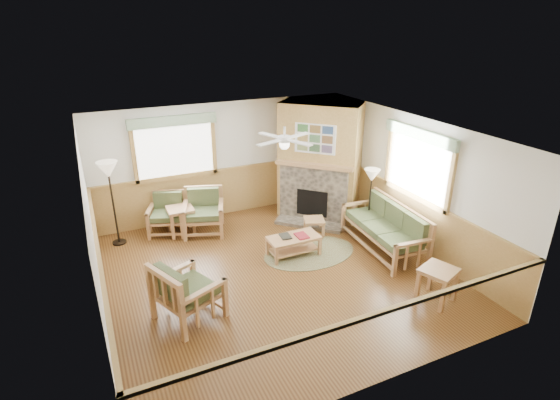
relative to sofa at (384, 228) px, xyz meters
name	(u,v)px	position (x,y,z in m)	size (l,w,h in m)	color
floor	(276,273)	(-2.38, 0.06, -0.48)	(6.00, 6.00, 0.01)	#583718
ceiling	(276,132)	(-2.38, 0.06, 2.23)	(6.00, 6.00, 0.01)	white
wall_back	(223,160)	(-2.38, 3.06, 0.88)	(6.00, 0.02, 2.70)	white
wall_front	(380,300)	(-2.38, -2.94, 0.88)	(6.00, 0.02, 2.70)	white
wall_left	(94,241)	(-5.38, 0.06, 0.88)	(0.02, 6.00, 2.70)	white
wall_right	(411,182)	(0.62, 0.06, 0.88)	(0.02, 6.00, 2.70)	white
wainscot	(276,247)	(-2.38, 0.06, 0.08)	(6.00, 6.00, 1.10)	#A78144
fireplace	(320,160)	(-0.33, 2.11, 0.88)	(2.20, 2.20, 2.70)	#A78144
window_back	(171,114)	(-3.48, 3.02, 2.06)	(1.90, 0.16, 1.50)	white
window_right	(423,127)	(0.58, -0.14, 2.06)	(0.16, 1.90, 1.50)	white
ceiling_fan	(284,129)	(-2.08, 0.36, 2.19)	(1.24, 1.24, 0.36)	white
sofa	(384,228)	(0.00, 0.00, 0.00)	(0.84, 2.05, 0.94)	#AA7B4F
armchair_back_left	(167,214)	(-3.86, 2.61, -0.04)	(0.78, 0.78, 0.87)	#AA7B4F
armchair_back_right	(203,212)	(-3.13, 2.29, 0.00)	(0.85, 0.85, 0.95)	#AA7B4F
armchair_left	(188,290)	(-4.16, -0.53, 0.03)	(0.89, 0.89, 0.99)	#AA7B4F
coffee_table	(294,246)	(-1.78, 0.53, -0.27)	(1.03, 0.52, 0.41)	#AA7B4F
end_table_chairs	(181,221)	(-3.61, 2.43, -0.16)	(0.55, 0.53, 0.62)	#AA7B4F
end_table_sofa	(437,285)	(-0.29, -1.85, -0.16)	(0.55, 0.53, 0.62)	#AA7B4F
footstool	(314,227)	(-0.97, 1.16, -0.29)	(0.43, 0.43, 0.37)	#AA7B4F
braided_rug	(309,253)	(-1.45, 0.46, -0.47)	(1.93, 1.93, 0.01)	brown
floor_lamp_left	(113,204)	(-4.93, 2.54, 0.44)	(0.42, 0.42, 1.82)	black
floor_lamp_right	(370,201)	(0.17, 0.76, 0.27)	(0.34, 0.34, 1.48)	black
book_red	(302,235)	(-1.63, 0.48, -0.03)	(0.22, 0.30, 0.03)	maroon
book_dark	(285,236)	(-1.93, 0.60, -0.03)	(0.20, 0.27, 0.03)	#262620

